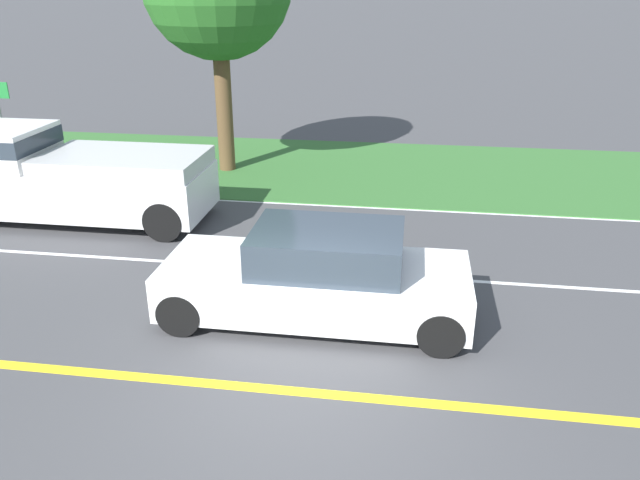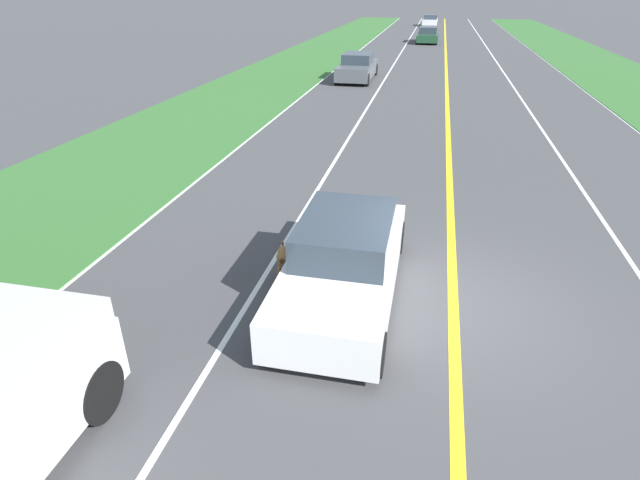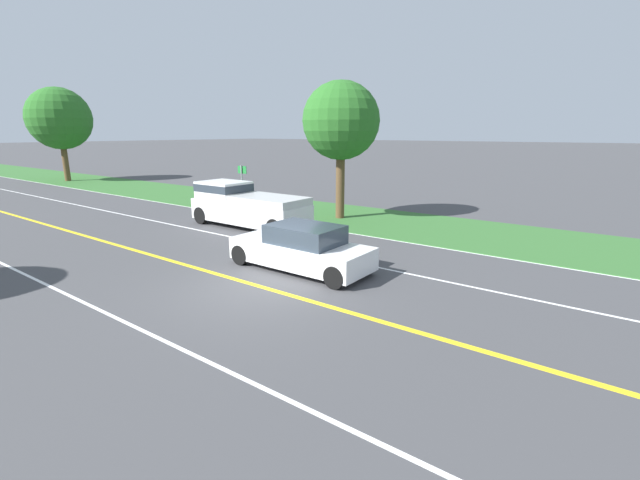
# 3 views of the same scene
# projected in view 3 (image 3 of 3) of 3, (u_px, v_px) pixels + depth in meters

# --- Properties ---
(ground_plane) EXTENTS (400.00, 400.00, 0.00)m
(ground_plane) POSITION_uv_depth(u_px,v_px,m) (260.00, 287.00, 11.94)
(ground_plane) COLOR #424244
(centre_divider_line) EXTENTS (0.18, 160.00, 0.01)m
(centre_divider_line) POSITION_uv_depth(u_px,v_px,m) (260.00, 287.00, 11.94)
(centre_divider_line) COLOR yellow
(centre_divider_line) RESTS_ON ground
(lane_edge_line_right) EXTENTS (0.14, 160.00, 0.01)m
(lane_edge_line_right) POSITION_uv_depth(u_px,v_px,m) (381.00, 238.00, 17.39)
(lane_edge_line_right) COLOR white
(lane_edge_line_right) RESTS_ON ground
(lane_dash_same_dir) EXTENTS (0.10, 160.00, 0.01)m
(lane_dash_same_dir) POSITION_uv_depth(u_px,v_px,m) (332.00, 258.00, 14.67)
(lane_dash_same_dir) COLOR white
(lane_dash_same_dir) RESTS_ON ground
(lane_dash_oncoming) EXTENTS (0.10, 160.00, 0.01)m
(lane_dash_oncoming) POSITION_uv_depth(u_px,v_px,m) (146.00, 332.00, 9.21)
(lane_dash_oncoming) COLOR white
(lane_dash_oncoming) RESTS_ON ground
(grass_verge_right) EXTENTS (6.00, 160.00, 0.03)m
(grass_verge_right) POSITION_uv_depth(u_px,v_px,m) (413.00, 225.00, 19.72)
(grass_verge_right) COLOR #33662D
(grass_verge_right) RESTS_ON ground
(ego_car) EXTENTS (1.83, 4.57, 1.44)m
(ego_car) POSITION_uv_depth(u_px,v_px,m) (302.00, 249.00, 13.31)
(ego_car) COLOR white
(ego_car) RESTS_ON ground
(dog) EXTENTS (0.39, 1.02, 0.77)m
(dog) POSITION_uv_depth(u_px,v_px,m) (330.00, 247.00, 14.15)
(dog) COLOR olive
(dog) RESTS_ON ground
(pickup_truck) EXTENTS (2.03, 5.79, 1.95)m
(pickup_truck) POSITION_uv_depth(u_px,v_px,m) (245.00, 205.00, 19.41)
(pickup_truck) COLOR silver
(pickup_truck) RESTS_ON ground
(roadside_tree_right_near) EXTENTS (3.69, 3.69, 6.57)m
(roadside_tree_right_near) POSITION_uv_depth(u_px,v_px,m) (341.00, 121.00, 20.29)
(roadside_tree_right_near) COLOR brown
(roadside_tree_right_near) RESTS_ON ground
(roadside_tree_right_far) EXTENTS (5.17, 5.17, 7.90)m
(roadside_tree_right_far) POSITION_uv_depth(u_px,v_px,m) (59.00, 119.00, 36.36)
(roadside_tree_right_far) COLOR brown
(roadside_tree_right_far) RESTS_ON ground
(street_sign) EXTENTS (0.11, 0.64, 2.47)m
(street_sign) POSITION_uv_depth(u_px,v_px,m) (242.00, 182.00, 23.15)
(street_sign) COLOR gray
(street_sign) RESTS_ON ground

